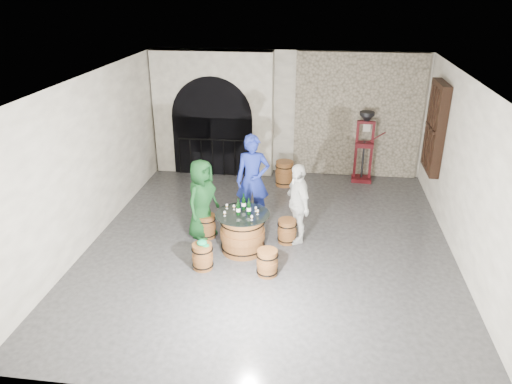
# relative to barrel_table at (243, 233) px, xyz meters

# --- Properties ---
(ground) EXTENTS (8.00, 8.00, 0.00)m
(ground) POSITION_rel_barrel_table_xyz_m (0.49, 0.38, -0.39)
(ground) COLOR #2C2C2F
(ground) RESTS_ON ground
(wall_back) EXTENTS (8.00, 0.00, 8.00)m
(wall_back) POSITION_rel_barrel_table_xyz_m (0.49, 4.38, 1.21)
(wall_back) COLOR white
(wall_back) RESTS_ON ground
(wall_front) EXTENTS (8.00, 0.00, 8.00)m
(wall_front) POSITION_rel_barrel_table_xyz_m (0.49, -3.62, 1.21)
(wall_front) COLOR white
(wall_front) RESTS_ON ground
(wall_left) EXTENTS (0.00, 8.00, 8.00)m
(wall_left) POSITION_rel_barrel_table_xyz_m (-3.01, 0.38, 1.21)
(wall_left) COLOR white
(wall_left) RESTS_ON ground
(wall_right) EXTENTS (0.00, 8.00, 8.00)m
(wall_right) POSITION_rel_barrel_table_xyz_m (3.99, 0.38, 1.21)
(wall_right) COLOR white
(wall_right) RESTS_ON ground
(ceiling) EXTENTS (8.00, 8.00, 0.00)m
(ceiling) POSITION_rel_barrel_table_xyz_m (0.49, 0.38, 2.81)
(ceiling) COLOR beige
(ceiling) RESTS_ON wall_back
(stone_facing_panel) EXTENTS (3.20, 0.12, 3.18)m
(stone_facing_panel) POSITION_rel_barrel_table_xyz_m (2.29, 4.32, 1.21)
(stone_facing_panel) COLOR #A19580
(stone_facing_panel) RESTS_ON ground
(arched_opening) EXTENTS (3.10, 0.60, 3.19)m
(arched_opening) POSITION_rel_barrel_table_xyz_m (-1.41, 4.12, 1.19)
(arched_opening) COLOR white
(arched_opening) RESTS_ON ground
(shuttered_window) EXTENTS (0.23, 1.10, 2.00)m
(shuttered_window) POSITION_rel_barrel_table_xyz_m (3.87, 2.78, 1.41)
(shuttered_window) COLOR black
(shuttered_window) RESTS_ON wall_right
(barrel_table) EXTENTS (1.03, 1.03, 0.79)m
(barrel_table) POSITION_rel_barrel_table_xyz_m (0.00, 0.00, 0.00)
(barrel_table) COLOR brown
(barrel_table) RESTS_ON ground
(barrel_stool_left) EXTENTS (0.39, 0.39, 0.48)m
(barrel_stool_left) POSITION_rel_barrel_table_xyz_m (-0.82, 0.45, -0.15)
(barrel_stool_left) COLOR brown
(barrel_stool_left) RESTS_ON ground
(barrel_stool_far) EXTENTS (0.39, 0.39, 0.48)m
(barrel_stool_far) POSITION_rel_barrel_table_xyz_m (0.01, 0.93, -0.15)
(barrel_stool_far) COLOR brown
(barrel_stool_far) RESTS_ON ground
(barrel_stool_right) EXTENTS (0.39, 0.39, 0.48)m
(barrel_stool_right) POSITION_rel_barrel_table_xyz_m (0.81, 0.46, -0.15)
(barrel_stool_right) COLOR brown
(barrel_stool_right) RESTS_ON ground
(barrel_stool_near_right) EXTENTS (0.39, 0.39, 0.48)m
(barrel_stool_near_right) POSITION_rel_barrel_table_xyz_m (0.56, -0.75, -0.15)
(barrel_stool_near_right) COLOR brown
(barrel_stool_near_right) RESTS_ON ground
(barrel_stool_near_left) EXTENTS (0.39, 0.39, 0.48)m
(barrel_stool_near_left) POSITION_rel_barrel_table_xyz_m (-0.62, -0.70, -0.15)
(barrel_stool_near_left) COLOR brown
(barrel_stool_near_left) RESTS_ON ground
(green_cap) EXTENTS (0.23, 0.18, 0.10)m
(green_cap) POSITION_rel_barrel_table_xyz_m (-0.61, -0.70, 0.13)
(green_cap) COLOR #0D9350
(green_cap) RESTS_ON barrel_stool_near_left
(person_green) EXTENTS (0.80, 0.94, 1.63)m
(person_green) POSITION_rel_barrel_table_xyz_m (-0.89, 0.50, 0.42)
(person_green) COLOR #113E19
(person_green) RESTS_ON ground
(person_blue) EXTENTS (0.76, 0.56, 1.93)m
(person_blue) POSITION_rel_barrel_table_xyz_m (0.02, 1.25, 0.57)
(person_blue) COLOR #1B2C98
(person_blue) RESTS_ON ground
(person_white) EXTENTS (0.75, 1.03, 1.63)m
(person_white) POSITION_rel_barrel_table_xyz_m (0.99, 0.56, 0.42)
(person_white) COLOR silver
(person_white) RESTS_ON ground
(wine_bottle_left) EXTENTS (0.08, 0.08, 0.32)m
(wine_bottle_left) POSITION_rel_barrel_table_xyz_m (-0.07, -0.05, 0.53)
(wine_bottle_left) COLOR black
(wine_bottle_left) RESTS_ON barrel_table
(wine_bottle_center) EXTENTS (0.08, 0.08, 0.32)m
(wine_bottle_center) POSITION_rel_barrel_table_xyz_m (0.12, 0.00, 0.53)
(wine_bottle_center) COLOR black
(wine_bottle_center) RESTS_ON barrel_table
(wine_bottle_right) EXTENTS (0.08, 0.08, 0.32)m
(wine_bottle_right) POSITION_rel_barrel_table_xyz_m (-0.01, 0.20, 0.53)
(wine_bottle_right) COLOR black
(wine_bottle_right) RESTS_ON barrel_table
(tasting_glass_a) EXTENTS (0.05, 0.05, 0.10)m
(tasting_glass_a) POSITION_rel_barrel_table_xyz_m (-0.31, -0.14, 0.45)
(tasting_glass_a) COLOR #AA7021
(tasting_glass_a) RESTS_ON barrel_table
(tasting_glass_b) EXTENTS (0.05, 0.05, 0.10)m
(tasting_glass_b) POSITION_rel_barrel_table_xyz_m (0.28, 0.01, 0.45)
(tasting_glass_b) COLOR #AA7021
(tasting_glass_b) RESTS_ON barrel_table
(tasting_glass_c) EXTENTS (0.05, 0.05, 0.10)m
(tasting_glass_c) POSITION_rel_barrel_table_xyz_m (-0.19, 0.15, 0.45)
(tasting_glass_c) COLOR #AA7021
(tasting_glass_c) RESTS_ON barrel_table
(tasting_glass_d) EXTENTS (0.05, 0.05, 0.10)m
(tasting_glass_d) POSITION_rel_barrel_table_xyz_m (0.23, 0.13, 0.45)
(tasting_glass_d) COLOR #AA7021
(tasting_glass_d) RESTS_ON barrel_table
(tasting_glass_e) EXTENTS (0.05, 0.05, 0.10)m
(tasting_glass_e) POSITION_rel_barrel_table_xyz_m (0.21, -0.24, 0.45)
(tasting_glass_e) COLOR #AA7021
(tasting_glass_e) RESTS_ON barrel_table
(tasting_glass_f) EXTENTS (0.05, 0.05, 0.10)m
(tasting_glass_f) POSITION_rel_barrel_table_xyz_m (-0.33, 0.18, 0.45)
(tasting_glass_f) COLOR #AA7021
(tasting_glass_f) RESTS_ON barrel_table
(side_barrel) EXTENTS (0.48, 0.48, 0.63)m
(side_barrel) POSITION_rel_barrel_table_xyz_m (0.53, 3.36, -0.08)
(side_barrel) COLOR brown
(side_barrel) RESTS_ON ground
(corking_press) EXTENTS (0.75, 0.43, 1.82)m
(corking_press) POSITION_rel_barrel_table_xyz_m (2.48, 3.92, 0.67)
(corking_press) COLOR #450B11
(corking_press) RESTS_ON ground
(control_box) EXTENTS (0.18, 0.10, 0.22)m
(control_box) POSITION_rel_barrel_table_xyz_m (2.54, 4.24, 0.96)
(control_box) COLOR silver
(control_box) RESTS_ON wall_back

